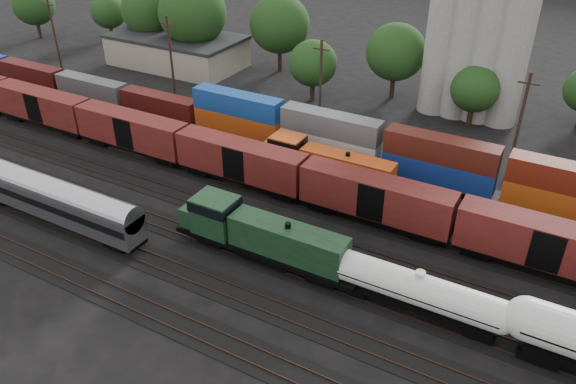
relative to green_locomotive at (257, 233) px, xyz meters
The scene contains 12 objects.
ground 7.36m from the green_locomotive, 46.87° to the left, with size 600.00×600.00×0.00m, color black.
tracks 7.34m from the green_locomotive, 46.87° to the left, with size 180.00×33.20×0.20m.
green_locomotive is the anchor object (origin of this frame).
tank_car_a 14.62m from the green_locomotive, ahead, with size 14.98×2.68×3.93m.
passenger_coach 20.72m from the green_locomotive, 166.03° to the right, with size 21.45×2.65×4.87m.
orange_locomotive 15.04m from the green_locomotive, 93.83° to the left, with size 17.24×2.87×4.31m.
boxcar_string 12.29m from the green_locomotive, 54.50° to the left, with size 138.20×2.90×4.20m.
container_wall 21.21m from the green_locomotive, 70.52° to the left, with size 160.00×2.60×5.80m.
grain_silo 42.64m from the green_locomotive, 79.00° to the left, with size 13.40×5.00×29.00m.
industrial_sheds 41.81m from the green_locomotive, 74.30° to the left, with size 119.38×17.26×5.10m.
tree_band 42.26m from the green_locomotive, 98.96° to the left, with size 167.22×17.34×14.24m.
utility_poles 27.63m from the green_locomotive, 80.16° to the left, with size 122.20×0.36×12.00m.
Camera 1 is at (17.34, -38.73, 31.33)m, focal length 35.00 mm.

